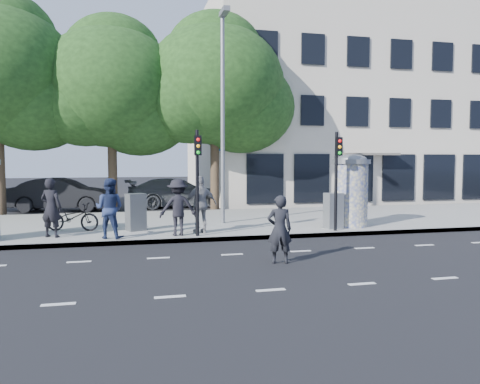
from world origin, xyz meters
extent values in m
plane|color=black|center=(0.00, 0.00, 0.00)|extent=(120.00, 120.00, 0.00)
cube|color=gray|center=(0.00, 7.50, 0.07)|extent=(40.00, 8.00, 0.15)
cube|color=slate|center=(0.00, 3.55, 0.07)|extent=(40.00, 0.10, 0.16)
cube|color=silver|center=(0.00, -2.20, 0.00)|extent=(32.00, 0.12, 0.01)
cube|color=silver|center=(0.00, 1.40, 0.00)|extent=(32.00, 0.12, 0.01)
cylinder|color=beige|center=(5.20, 4.70, 1.30)|extent=(1.20, 1.20, 2.30)
cylinder|color=slate|center=(5.20, 4.70, 2.53)|extent=(1.36, 1.36, 0.16)
ellipsoid|color=slate|center=(5.20, 4.70, 2.61)|extent=(1.10, 1.10, 0.38)
cylinder|color=black|center=(-0.60, 3.85, 1.85)|extent=(0.11, 0.11, 3.40)
cube|color=black|center=(-0.60, 3.67, 3.05)|extent=(0.22, 0.14, 0.62)
cylinder|color=black|center=(4.20, 3.85, 1.85)|extent=(0.11, 0.11, 3.40)
cube|color=black|center=(4.20, 3.67, 3.05)|extent=(0.22, 0.14, 0.62)
cylinder|color=slate|center=(0.80, 6.70, 4.15)|extent=(0.16, 0.16, 8.00)
cube|color=slate|center=(0.80, 6.30, 8.05)|extent=(0.25, 0.90, 0.18)
cylinder|color=#38281C|center=(-8.50, 12.50, 2.36)|extent=(0.44, 0.44, 4.73)
cylinder|color=#38281C|center=(-3.50, 12.70, 2.21)|extent=(0.44, 0.44, 4.41)
ellipsoid|color=#193312|center=(-3.50, 12.70, 6.08)|extent=(6.80, 6.80, 5.78)
cylinder|color=#38281C|center=(1.50, 12.30, 2.29)|extent=(0.44, 0.44, 4.59)
ellipsoid|color=#193312|center=(1.50, 12.30, 6.32)|extent=(7.00, 7.00, 5.95)
cube|color=beige|center=(12.00, 20.00, 6.00)|extent=(20.00, 15.00, 12.00)
cube|color=black|center=(12.00, 12.45, 1.60)|extent=(18.00, 0.10, 2.60)
cube|color=#59544C|center=(10.00, 12.10, 2.90)|extent=(3.20, 0.90, 0.12)
cube|color=#194C8C|center=(2.50, 12.45, 3.20)|extent=(1.60, 0.06, 0.30)
imported|color=black|center=(-5.13, 4.66, 1.09)|extent=(0.81, 0.69, 1.88)
imported|color=navy|center=(-3.33, 4.03, 1.09)|extent=(1.11, 1.00, 1.88)
imported|color=black|center=(-1.20, 4.10, 1.07)|extent=(1.21, 0.72, 1.83)
imported|color=gray|center=(-0.41, 4.40, 1.11)|extent=(1.23, 0.85, 1.92)
imported|color=black|center=(0.93, 0.09, 0.86)|extent=(0.68, 0.50, 1.72)
imported|color=black|center=(-4.65, 5.87, 0.63)|extent=(1.15, 1.95, 0.97)
cube|color=slate|center=(-2.51, 5.48, 0.79)|extent=(0.74, 0.66, 1.28)
cube|color=gray|center=(4.37, 4.39, 0.78)|extent=(0.67, 0.53, 1.27)
imported|color=black|center=(-6.04, 14.00, 0.84)|extent=(2.64, 5.31, 1.67)
imported|color=#56595D|center=(-0.17, 14.66, 0.79)|extent=(2.96, 5.68, 1.57)
camera|label=1|loc=(-2.72, -10.99, 2.61)|focal=35.00mm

